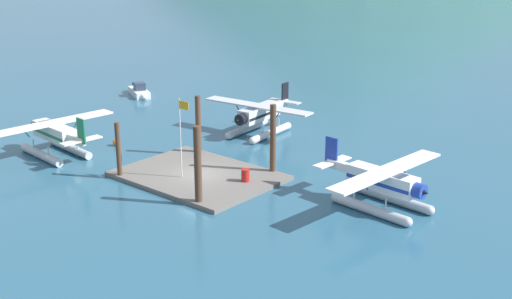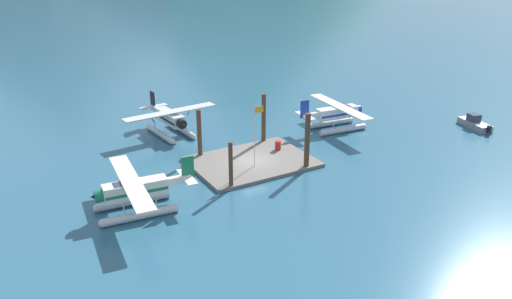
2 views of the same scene
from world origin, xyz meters
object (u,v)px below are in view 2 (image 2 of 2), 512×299
object	(u,v)px
seaplane_silver_bow_left	(170,121)
flagpole	(256,128)
mooring_buoy	(139,181)
seaplane_white_stbd_fwd	(337,116)
fuel_drum	(278,145)
boat_grey_open_se	(474,123)
seaplane_cream_port_aft	(135,193)

from	to	relation	value
seaplane_silver_bow_left	flagpole	bearing A→B (deg)	-74.60
mooring_buoy	seaplane_white_stbd_fwd	size ratio (longest dim) A/B	0.06
fuel_drum	mooring_buoy	size ratio (longest dim) A/B	1.42
seaplane_white_stbd_fwd	seaplane_silver_bow_left	size ratio (longest dim) A/B	1.00
fuel_drum	boat_grey_open_se	xyz separation A→B (m)	(23.16, -4.74, -0.25)
seaplane_silver_bow_left	boat_grey_open_se	xyz separation A→B (m)	(30.45, -14.89, -1.09)
mooring_buoy	fuel_drum	bearing A→B (deg)	0.23
seaplane_cream_port_aft	boat_grey_open_se	size ratio (longest dim) A/B	2.18
fuel_drum	seaplane_white_stbd_fwd	size ratio (longest dim) A/B	0.08
mooring_buoy	seaplane_cream_port_aft	distance (m)	5.11
fuel_drum	seaplane_cream_port_aft	world-z (taller)	seaplane_cream_port_aft
seaplane_cream_port_aft	seaplane_silver_bow_left	world-z (taller)	same
fuel_drum	boat_grey_open_se	world-z (taller)	boat_grey_open_se
mooring_buoy	seaplane_cream_port_aft	bearing A→B (deg)	-109.56
fuel_drum	flagpole	bearing A→B (deg)	-149.32
fuel_drum	mooring_buoy	distance (m)	14.13
seaplane_white_stbd_fwd	seaplane_silver_bow_left	distance (m)	18.29
flagpole	seaplane_white_stbd_fwd	xyz separation A→B (m)	(13.18, 4.79, -2.33)
seaplane_silver_bow_left	boat_grey_open_se	distance (m)	33.91
mooring_buoy	seaplane_cream_port_aft	size ratio (longest dim) A/B	0.06
seaplane_silver_bow_left	seaplane_cream_port_aft	bearing A→B (deg)	-119.73
seaplane_white_stbd_fwd	seaplane_silver_bow_left	world-z (taller)	same
seaplane_white_stbd_fwd	flagpole	bearing A→B (deg)	-160.02
seaplane_silver_bow_left	seaplane_white_stbd_fwd	bearing A→B (deg)	-24.73
mooring_buoy	seaplane_silver_bow_left	world-z (taller)	seaplane_silver_bow_left
seaplane_white_stbd_fwd	seaplane_cream_port_aft	bearing A→B (deg)	-163.93
fuel_drum	seaplane_cream_port_aft	bearing A→B (deg)	-163.33
seaplane_silver_bow_left	boat_grey_open_se	size ratio (longest dim) A/B	2.18
seaplane_cream_port_aft	boat_grey_open_se	world-z (taller)	seaplane_cream_port_aft
flagpole	seaplane_silver_bow_left	distance (m)	13.12
boat_grey_open_se	mooring_buoy	bearing A→B (deg)	172.85
seaplane_cream_port_aft	seaplane_white_stbd_fwd	size ratio (longest dim) A/B	1.00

